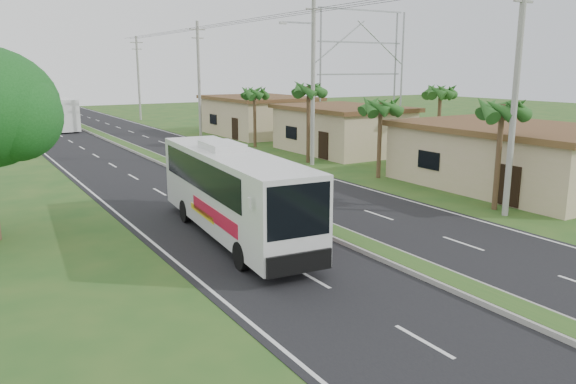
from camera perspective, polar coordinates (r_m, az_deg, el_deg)
ground at (r=20.34m, az=10.74°, el=-6.78°), size 180.00×180.00×0.00m
road_asphalt at (r=37.15m, az=-10.26°, el=2.04°), size 14.00×160.00×0.02m
median_strip at (r=37.13m, az=-10.27°, el=2.18°), size 1.20×160.00×0.18m
lane_edge_left at (r=35.37m, az=-20.42°, el=0.90°), size 0.12×160.00×0.01m
lane_edge_right at (r=39.99m, az=-1.27°, el=2.97°), size 0.12×160.00×0.01m
shop_near at (r=34.05m, az=21.79°, el=3.41°), size 8.60×12.60×3.52m
shop_mid at (r=45.38m, az=5.49°, el=6.42°), size 7.60×10.60×3.67m
shop_far at (r=57.16m, az=-2.98°, el=7.79°), size 8.60×11.60×3.82m
palm_verge_a at (r=27.97m, az=20.94°, el=7.80°), size 2.40×2.40×5.45m
palm_verge_b at (r=34.52m, az=9.40°, el=8.57°), size 2.40×2.40×5.05m
palm_verge_c at (r=39.72m, az=2.09°, el=10.33°), size 2.40×2.40×5.85m
palm_verge_d at (r=47.74m, az=-3.43°, el=10.00°), size 2.40×2.40×5.25m
palm_behind_shop at (r=42.23m, az=15.24°, el=9.78°), size 2.40×2.40×5.65m
utility_pole_a at (r=26.92m, az=22.12°, el=9.55°), size 1.60×0.28×11.00m
utility_pole_b at (r=38.67m, az=2.52°, el=11.95°), size 3.20×0.28×12.00m
utility_pole_c at (r=56.43m, az=-9.04°, el=11.40°), size 1.60×0.28×11.00m
utility_pole_d at (r=75.31m, az=-14.96°, el=11.20°), size 1.60×0.28×10.50m
billboard_lattice at (r=56.35m, az=7.32°, el=12.62°), size 10.18×1.18×12.07m
coach_bus_main at (r=22.20m, az=-5.70°, el=0.45°), size 3.38×11.58×3.69m
coach_bus_far at (r=67.37m, az=-22.82°, el=7.57°), size 3.52×11.91×3.42m
motorcyclist at (r=28.37m, az=-2.95°, el=0.80°), size 2.05×0.88×2.48m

